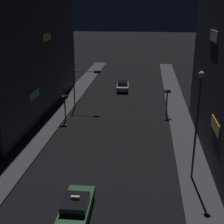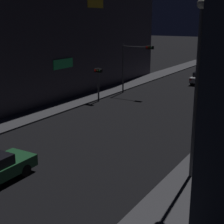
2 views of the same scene
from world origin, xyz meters
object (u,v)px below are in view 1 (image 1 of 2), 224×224
at_px(traffic_light_left_kerb, 65,102).
at_px(traffic_light_right_kerb, 167,97).
at_px(traffic_light_overhead, 84,81).
at_px(taxi, 76,208).
at_px(street_lamp_near_block, 198,115).
at_px(far_car, 123,86).

bearing_deg(traffic_light_left_kerb, traffic_light_right_kerb, 15.93).
xyz_separation_m(traffic_light_overhead, traffic_light_left_kerb, (-1.31, -4.74, -1.40)).
relative_size(taxi, traffic_light_left_kerb, 1.39).
relative_size(taxi, traffic_light_right_kerb, 1.35).
relative_size(taxi, street_lamp_near_block, 0.53).
bearing_deg(traffic_light_overhead, far_car, 66.73).
bearing_deg(traffic_light_left_kerb, street_lamp_near_block, -40.44).
bearing_deg(taxi, traffic_light_overhead, 100.07).
xyz_separation_m(far_car, street_lamp_near_block, (7.56, -25.67, 4.61)).
distance_m(traffic_light_overhead, traffic_light_left_kerb, 5.11).
bearing_deg(traffic_light_right_kerb, far_car, 119.48).
bearing_deg(taxi, traffic_light_left_kerb, 107.00).
bearing_deg(traffic_light_overhead, traffic_light_left_kerb, -105.44).
xyz_separation_m(far_car, traffic_light_right_kerb, (6.30, -11.15, 1.67)).
distance_m(taxi, traffic_light_right_kerb, 21.30).
bearing_deg(street_lamp_near_block, far_car, 106.42).
bearing_deg(far_car, taxi, -90.71).
distance_m(far_car, traffic_light_overhead, 11.07).
height_order(traffic_light_right_kerb, street_lamp_near_block, street_lamp_near_block).
height_order(traffic_light_overhead, traffic_light_right_kerb, traffic_light_overhead).
height_order(traffic_light_overhead, street_lamp_near_block, street_lamp_near_block).
relative_size(traffic_light_overhead, traffic_light_right_kerb, 1.57).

